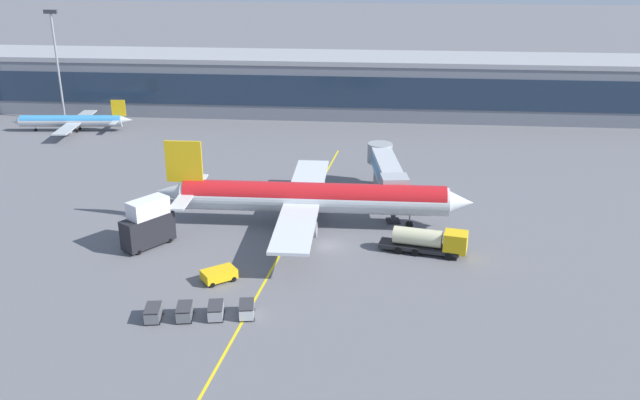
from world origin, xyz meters
The scene contains 14 objects.
ground_plane centered at (0.00, 0.00, 0.00)m, with size 700.00×700.00×0.00m, color slate.
apron_lead_in_line centered at (-4.83, 2.00, 0.00)m, with size 0.30×80.00×0.01m, color yellow.
terminal_building centered at (4.07, 71.40, 6.41)m, with size 179.22×17.44×12.78m.
main_airliner centered at (-2.33, 6.49, 4.07)m, with size 43.28×34.25×11.60m.
jet_bridge centered at (7.68, 16.94, 5.04)m, with size 6.04×19.17×6.76m.
fuel_tanker centered at (13.08, -1.23, 1.75)m, with size 11.08×4.57×3.25m.
catering_lift centered at (-22.31, -2.08, 3.07)m, with size 6.00×6.98×6.30m.
pushback_tug centered at (-11.37, -10.69, 0.85)m, with size 4.42×4.13×1.40m.
baggage_cart_0 centered at (-16.13, -19.66, 0.78)m, with size 1.99×2.86×1.48m.
baggage_cart_1 centered at (-12.97, -19.14, 0.78)m, with size 1.99×2.86×1.48m.
baggage_cart_2 centered at (-9.82, -18.63, 0.78)m, with size 1.99×2.86×1.48m.
baggage_cart_3 centered at (-6.66, -18.11, 0.78)m, with size 1.99×2.86×1.48m.
commuter_jet_far centered at (-55.76, 50.60, 2.17)m, with size 24.87×19.80×6.45m.
apron_light_mast_0 centered at (-61.50, 59.44, 13.55)m, with size 2.80×0.50×23.14m.
Camera 1 is at (6.45, -79.06, 36.83)m, focal length 38.23 mm.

